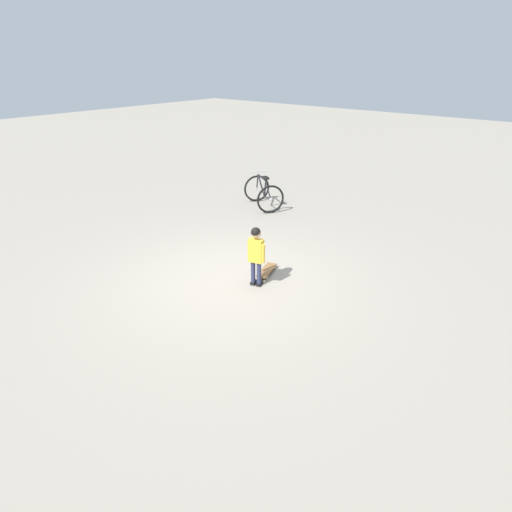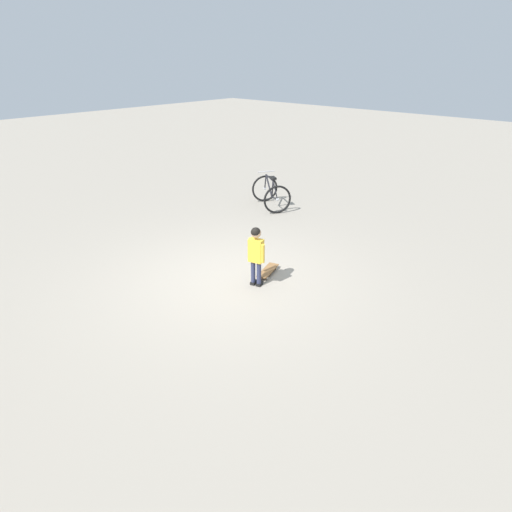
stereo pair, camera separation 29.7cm
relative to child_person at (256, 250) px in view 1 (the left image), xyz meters
name	(u,v)px [view 1 (the left image)]	position (x,y,z in m)	size (l,w,h in m)	color
ground_plane	(229,279)	(0.14, -0.51, -0.66)	(50.00, 50.00, 0.00)	#9E9384
child_person	(256,250)	(0.00, 0.00, 0.00)	(0.23, 0.40, 1.06)	#2D3351
skateboard	(267,270)	(-0.46, -0.13, -0.60)	(0.64, 0.37, 0.07)	olive
bicycle_mid	(263,193)	(-3.37, -2.55, -0.28)	(1.16, 1.28, 0.85)	black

